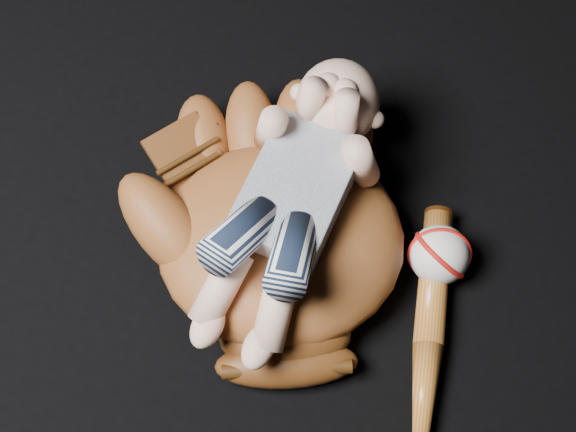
% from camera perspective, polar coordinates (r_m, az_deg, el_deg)
% --- Properties ---
extents(baseball_glove, '(0.46, 0.50, 0.14)m').
position_cam_1_polar(baseball_glove, '(1.08, -0.48, -1.28)').
color(baseball_glove, brown).
rests_on(baseball_glove, ground).
extents(newborn_baby, '(0.27, 0.43, 0.16)m').
position_cam_1_polar(newborn_baby, '(1.03, -0.12, 0.58)').
color(newborn_baby, '#E9B296').
rests_on(newborn_baby, baseball_glove).
extents(baseball_bat, '(0.04, 0.41, 0.04)m').
position_cam_1_polar(baseball_bat, '(1.09, 8.95, -9.40)').
color(baseball_bat, '#AD6121').
rests_on(baseball_bat, ground).
extents(baseball, '(0.10, 0.10, 0.08)m').
position_cam_1_polar(baseball, '(1.12, 9.77, -2.50)').
color(baseball, white).
rests_on(baseball, ground).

